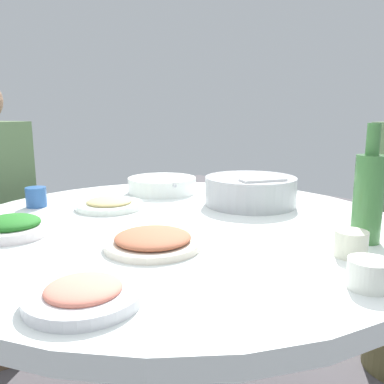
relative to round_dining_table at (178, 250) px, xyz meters
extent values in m
cylinder|color=#99999E|center=(0.00, 0.00, -0.28)|extent=(0.12, 0.12, 0.67)
cylinder|color=white|center=(0.00, 0.00, 0.07)|extent=(1.35, 1.35, 0.04)
cylinder|color=#B2B5BA|center=(-0.01, -0.33, 0.14)|extent=(0.32, 0.32, 0.10)
ellipsoid|color=white|center=(-0.01, -0.33, 0.15)|extent=(0.26, 0.26, 0.11)
cube|color=white|center=(-0.09, -0.29, 0.20)|extent=(0.11, 0.16, 0.01)
cylinder|color=white|center=(0.37, -0.24, 0.12)|extent=(0.27, 0.27, 0.06)
cylinder|color=#311F15|center=(0.37, -0.24, 0.12)|extent=(0.24, 0.24, 0.04)
cylinder|color=silver|center=(0.37, -0.24, 0.14)|extent=(0.29, 0.12, 0.01)
cylinder|color=silver|center=(-0.14, 0.20, 0.10)|extent=(0.23, 0.23, 0.02)
ellipsoid|color=#AD5F41|center=(-0.14, 0.20, 0.12)|extent=(0.18, 0.18, 0.03)
cylinder|color=silver|center=(-0.28, 0.46, 0.10)|extent=(0.20, 0.20, 0.02)
ellipsoid|color=#E67F69|center=(-0.28, 0.46, 0.12)|extent=(0.13, 0.13, 0.03)
cylinder|color=white|center=(0.28, 0.06, 0.10)|extent=(0.22, 0.22, 0.02)
ellipsoid|color=tan|center=(0.28, 0.06, 0.12)|extent=(0.15, 0.15, 0.03)
cylinder|color=white|center=(0.20, 0.41, 0.11)|extent=(0.20, 0.20, 0.03)
ellipsoid|color=#206920|center=(0.20, 0.41, 0.12)|extent=(0.15, 0.15, 0.04)
cylinder|color=#417C3E|center=(-0.47, -0.21, 0.20)|extent=(0.07, 0.07, 0.22)
cylinder|color=#417C3E|center=(-0.47, -0.21, 0.35)|extent=(0.03, 0.03, 0.08)
cylinder|color=white|center=(-0.59, 0.05, 0.12)|extent=(0.08, 0.08, 0.05)
cylinder|color=beige|center=(-0.49, -0.09, 0.12)|extent=(0.07, 0.07, 0.06)
cylinder|color=#2A5799|center=(0.47, 0.23, 0.13)|extent=(0.07, 0.07, 0.07)
camera|label=1|loc=(-0.86, 0.75, 0.41)|focal=37.00mm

